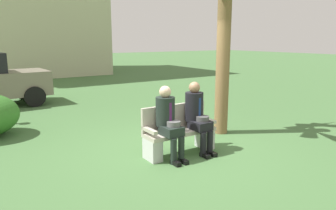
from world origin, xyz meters
name	(u,v)px	position (x,y,z in m)	size (l,w,h in m)	color
ground_plane	(177,150)	(0.00, 0.00, 0.00)	(80.00, 80.00, 0.00)	#426939
park_bench	(178,132)	(-0.06, -0.13, 0.40)	(1.38, 0.44, 0.90)	#B7AD9E
seated_man_left	(168,119)	(-0.37, -0.26, 0.72)	(0.34, 0.72, 1.29)	#1E2823
seated_man_right	(197,114)	(0.28, -0.26, 0.73)	(0.34, 0.72, 1.32)	black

